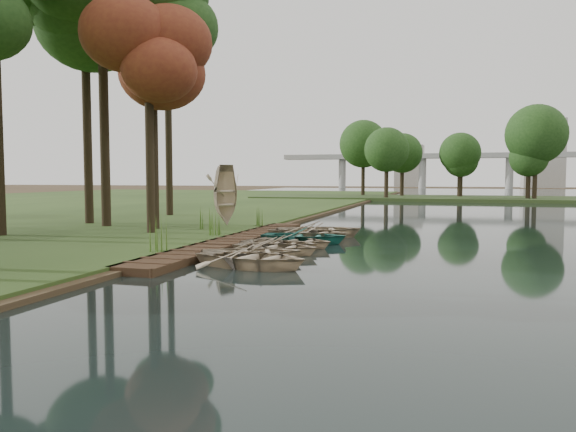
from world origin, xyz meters
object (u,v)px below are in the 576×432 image
(rowboat_2, at_px, (276,245))
(stored_rowboat, at_px, (226,219))
(rowboat_1, at_px, (252,251))
(rowboat_0, at_px, (252,255))
(boardwalk, at_px, (233,242))

(rowboat_2, height_order, stored_rowboat, stored_rowboat)
(stored_rowboat, bearing_deg, rowboat_1, -127.52)
(rowboat_0, height_order, rowboat_2, rowboat_0)
(boardwalk, relative_size, stored_rowboat, 4.92)
(rowboat_0, xyz_separation_m, stored_rowboat, (-5.66, 11.36, 0.20))
(stored_rowboat, bearing_deg, rowboat_2, -121.18)
(rowboat_0, relative_size, rowboat_2, 1.15)
(rowboat_1, height_order, rowboat_2, rowboat_1)
(boardwalk, xyz_separation_m, rowboat_2, (2.65, -2.31, 0.23))
(boardwalk, bearing_deg, rowboat_0, -62.36)
(rowboat_0, xyz_separation_m, rowboat_1, (-0.49, 1.29, -0.03))
(rowboat_0, distance_m, stored_rowboat, 12.70)
(rowboat_1, bearing_deg, boardwalk, 7.43)
(boardwalk, xyz_separation_m, rowboat_1, (2.37, -4.16, 0.25))
(rowboat_0, bearing_deg, rowboat_1, 32.11)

